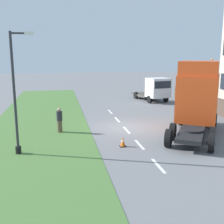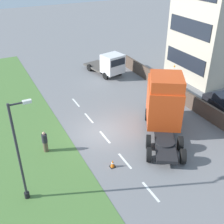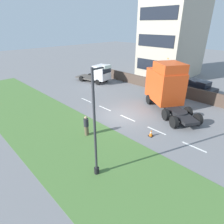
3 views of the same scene
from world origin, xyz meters
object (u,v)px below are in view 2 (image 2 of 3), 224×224
object	(u,v)px
lamp_post	(21,158)
pedestrian	(45,142)
lorry_cab	(164,103)
traffic_cone_lead	(113,164)
flatbed_truck	(110,64)

from	to	relation	value
lamp_post	pedestrian	size ratio (longest dim) A/B	3.78
lorry_cab	pedestrian	world-z (taller)	lorry_cab
lorry_cab	traffic_cone_lead	xyz separation A→B (m)	(-5.71, -2.39, -2.10)
lorry_cab	flatbed_truck	bearing A→B (deg)	116.13
flatbed_truck	pedestrian	bearing A→B (deg)	33.77
flatbed_truck	pedestrian	distance (m)	14.76
pedestrian	traffic_cone_lead	xyz separation A→B (m)	(3.52, -3.70, -0.53)
traffic_cone_lead	lamp_post	bearing A→B (deg)	-178.79
lorry_cab	pedestrian	xyz separation A→B (m)	(-9.23, 1.31, -1.57)
lorry_cab	flatbed_truck	xyz separation A→B (m)	(1.19, 11.75, -0.99)
pedestrian	lamp_post	bearing A→B (deg)	-118.72
traffic_cone_lead	pedestrian	bearing A→B (deg)	133.56
lamp_post	lorry_cab	bearing A→B (deg)	12.50
lamp_post	pedestrian	world-z (taller)	lamp_post
lamp_post	traffic_cone_lead	xyz separation A→B (m)	(5.62, 0.12, -2.64)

